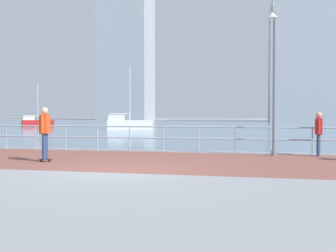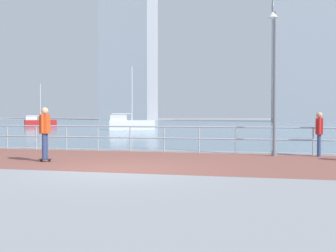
{
  "view_description": "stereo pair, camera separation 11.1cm",
  "coord_description": "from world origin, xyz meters",
  "px_view_note": "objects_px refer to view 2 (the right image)",
  "views": [
    {
      "loc": [
        3.67,
        -10.4,
        1.5
      ],
      "look_at": [
        0.65,
        3.18,
        1.1
      ],
      "focal_mm": 43.71,
      "sensor_mm": 36.0,
      "label": 1
    },
    {
      "loc": [
        3.78,
        -10.38,
        1.5
      ],
      "look_at": [
        0.65,
        3.18,
        1.1
      ],
      "focal_mm": 43.71,
      "sensor_mm": 36.0,
      "label": 2
    }
  ],
  "objects_px": {
    "lamppost": "(274,67)",
    "bystander": "(319,130)",
    "skateboarder": "(45,129)",
    "sailboat_navy": "(130,124)",
    "sailboat_yellow": "(39,122)"
  },
  "relations": [
    {
      "from": "skateboarder",
      "to": "lamppost",
      "type": "bearing_deg",
      "value": 24.6
    },
    {
      "from": "lamppost",
      "to": "sailboat_yellow",
      "type": "bearing_deg",
      "value": 131.76
    },
    {
      "from": "skateboarder",
      "to": "sailboat_navy",
      "type": "relative_size",
      "value": 0.29
    },
    {
      "from": "sailboat_navy",
      "to": "skateboarder",
      "type": "bearing_deg",
      "value": -77.66
    },
    {
      "from": "lamppost",
      "to": "skateboarder",
      "type": "xyz_separation_m",
      "value": [
        -7.09,
        -3.25,
        -2.13
      ]
    },
    {
      "from": "lamppost",
      "to": "skateboarder",
      "type": "relative_size",
      "value": 3.32
    },
    {
      "from": "bystander",
      "to": "sailboat_yellow",
      "type": "relative_size",
      "value": 0.3
    },
    {
      "from": "lamppost",
      "to": "sailboat_navy",
      "type": "relative_size",
      "value": 0.95
    },
    {
      "from": "bystander",
      "to": "skateboarder",
      "type": "bearing_deg",
      "value": -157.16
    },
    {
      "from": "skateboarder",
      "to": "bystander",
      "type": "distance_m",
      "value": 9.4
    },
    {
      "from": "bystander",
      "to": "sailboat_navy",
      "type": "relative_size",
      "value": 0.26
    },
    {
      "from": "lamppost",
      "to": "bystander",
      "type": "xyz_separation_m",
      "value": [
        1.58,
        0.4,
        -2.24
      ]
    },
    {
      "from": "lamppost",
      "to": "bystander",
      "type": "relative_size",
      "value": 3.61
    },
    {
      "from": "lamppost",
      "to": "bystander",
      "type": "distance_m",
      "value": 2.77
    },
    {
      "from": "sailboat_yellow",
      "to": "sailboat_navy",
      "type": "bearing_deg",
      "value": -28.89
    }
  ]
}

